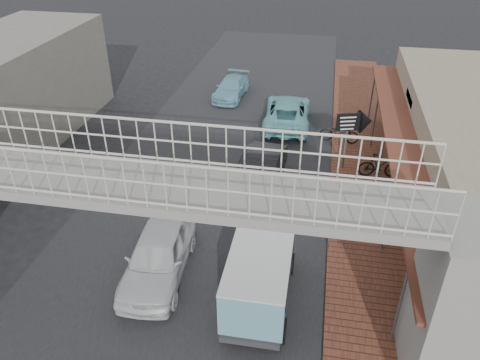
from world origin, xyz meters
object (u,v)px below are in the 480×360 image
at_px(motorcycle_far, 380,166).
at_px(arrow_sign, 364,122).
at_px(angkot_curb, 287,112).
at_px(motorcycle_near, 339,133).
at_px(dark_sedan, 259,173).
at_px(angkot_van, 260,271).
at_px(white_hatchback, 158,254).
at_px(angkot_far, 231,88).
at_px(street_clock, 343,198).

xyz_separation_m(motorcycle_far, arrow_sign, (-0.90, 0.73, 1.69)).
xyz_separation_m(angkot_curb, motorcycle_near, (2.80, -1.85, -0.10)).
xyz_separation_m(motorcycle_near, motorcycle_far, (1.78, -3.11, 0.05)).
height_order(dark_sedan, motorcycle_near, dark_sedan).
xyz_separation_m(dark_sedan, angkot_van, (1.01, -6.54, 0.52)).
distance_m(white_hatchback, angkot_curb, 12.89).
distance_m(angkot_far, street_clock, 15.17).
xyz_separation_m(angkot_van, street_clock, (2.33, 3.07, 0.88)).
height_order(angkot_curb, street_clock, street_clock).
relative_size(angkot_far, motorcycle_near, 2.05).
distance_m(dark_sedan, angkot_van, 6.64).
distance_m(motorcycle_far, arrow_sign, 2.05).
bearing_deg(motorcycle_near, motorcycle_far, -145.38).
relative_size(angkot_far, motorcycle_far, 2.13).
height_order(street_clock, arrow_sign, arrow_sign).
xyz_separation_m(white_hatchback, angkot_curb, (3.00, 12.54, -0.07)).
relative_size(angkot_van, motorcycle_far, 2.18).
bearing_deg(angkot_van, angkot_curb, 91.52).
distance_m(dark_sedan, motorcycle_far, 5.40).
distance_m(angkot_curb, motorcycle_near, 3.36).
bearing_deg(angkot_far, arrow_sign, -41.93).
bearing_deg(white_hatchback, street_clock, 18.42).
xyz_separation_m(white_hatchback, dark_sedan, (2.46, 5.85, -0.04)).
xyz_separation_m(angkot_far, motorcycle_near, (6.61, -5.26, 0.03)).
height_order(angkot_van, arrow_sign, arrow_sign).
height_order(angkot_van, street_clock, street_clock).
xyz_separation_m(angkot_curb, motorcycle_far, (4.58, -4.97, -0.05)).
bearing_deg(street_clock, angkot_curb, 107.25).
xyz_separation_m(angkot_curb, angkot_far, (-3.81, 3.41, -0.13)).
distance_m(white_hatchback, motorcycle_far, 10.72).
relative_size(angkot_curb, angkot_far, 1.28).
bearing_deg(motorcycle_near, white_hatchback, 156.34).
height_order(white_hatchback, angkot_far, white_hatchback).
height_order(white_hatchback, street_clock, street_clock).
height_order(angkot_curb, arrow_sign, arrow_sign).
height_order(dark_sedan, arrow_sign, arrow_sign).
relative_size(white_hatchback, angkot_far, 1.15).
height_order(dark_sedan, angkot_curb, dark_sedan).
relative_size(dark_sedan, street_clock, 1.84).
bearing_deg(motorcycle_near, street_clock, -175.16).
bearing_deg(street_clock, dark_sedan, 135.75).
xyz_separation_m(street_clock, arrow_sign, (0.88, 5.92, 0.20)).
bearing_deg(angkot_van, motorcycle_near, 77.91).
distance_m(white_hatchback, arrow_sign, 10.77).
bearing_deg(motorcycle_far, motorcycle_near, 24.98).
height_order(dark_sedan, angkot_far, dark_sedan).
bearing_deg(motorcycle_near, angkot_far, 56.32).
bearing_deg(angkot_curb, street_clock, 102.58).
bearing_deg(street_clock, angkot_far, 117.82).
bearing_deg(dark_sedan, street_clock, -40.75).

